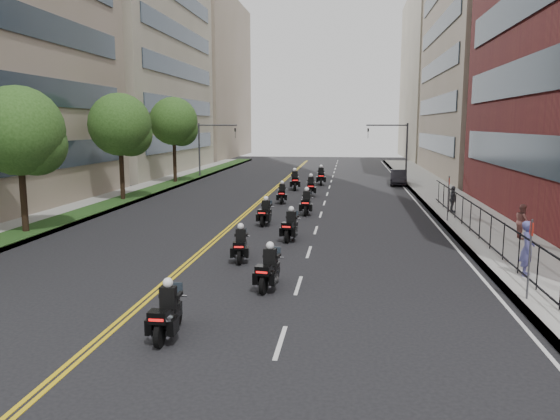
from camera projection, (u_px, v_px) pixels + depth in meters
The scene contains 26 objects.
ground at pixel (159, 336), 14.29m from camera, with size 160.00×160.00×0.00m, color black.
sidewalk_right at pixel (453, 204), 37.30m from camera, with size 4.00×90.00×0.15m, color gray.
sidewalk_left at pixel (118, 198), 40.25m from camera, with size 4.00×90.00×0.15m, color gray.
grass_strip at pixel (129, 197), 40.14m from camera, with size 2.00×90.00×0.04m, color #1A3D16.
building_right_tan at pixel (513, 31), 56.35m from camera, with size 15.11×28.00×30.00m.
building_right_far at pixel (456, 76), 86.06m from camera, with size 15.00×28.00×26.00m, color gray.
building_left_mid at pixel (112, 21), 61.39m from camera, with size 16.11×28.00×34.00m.
building_left_far at pixel (189, 79), 91.42m from camera, with size 16.00×28.00×26.00m, color gray.
iron_fence at pixel (485, 227), 24.55m from camera, with size 0.05×28.00×1.50m.
street_trees at pixel (86, 130), 33.08m from camera, with size 4.40×38.40×7.98m.
traffic_signal_right at pixel (397, 143), 53.70m from camera, with size 4.09×0.20×5.60m.
traffic_signal_left at pixel (208, 142), 56.05m from camera, with size 4.09×0.20×5.60m.
motorcycle_0 at pixel (167, 314), 14.14m from camera, with size 0.49×2.12×1.57m.
motorcycle_1 at pixel (269, 270), 18.36m from camera, with size 0.65×2.16×1.59m.
motorcycle_2 at pixel (241, 246), 22.09m from camera, with size 0.60×2.08×1.54m.
motorcycle_3 at pixel (291, 227), 26.04m from camera, with size 0.65×2.20×1.63m.
motorcycle_4 at pixel (265, 214), 30.04m from camera, with size 0.56×2.15×1.59m.
motorcycle_5 at pixel (306, 204), 33.46m from camera, with size 0.52×2.28×1.69m.
motorcycle_6 at pixel (282, 194), 38.31m from camera, with size 0.56×2.14×1.58m.
motorcycle_7 at pixel (311, 187), 41.99m from camera, with size 0.60×2.36×1.74m.
motorcycle_8 at pixel (295, 181), 46.00m from camera, with size 0.75×2.50×1.85m.
motorcycle_9 at pixel (321, 177), 49.74m from camera, with size 0.64×2.51×1.85m.
parked_sedan at pixel (398, 177), 49.88m from camera, with size 1.43×4.11×1.35m, color black.
pedestrian_a at pixel (527, 248), 19.34m from camera, with size 0.72×0.47×1.97m, color #4C4C8B.
pedestrian_b at pixel (522, 221), 25.74m from camera, with size 0.79×0.62×1.63m, color #965951.
pedestrian_c at pixel (453, 199), 33.30m from camera, with size 0.95×0.40×1.63m, color #44454C.
Camera 1 is at (4.83, -13.09, 5.50)m, focal length 35.00 mm.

